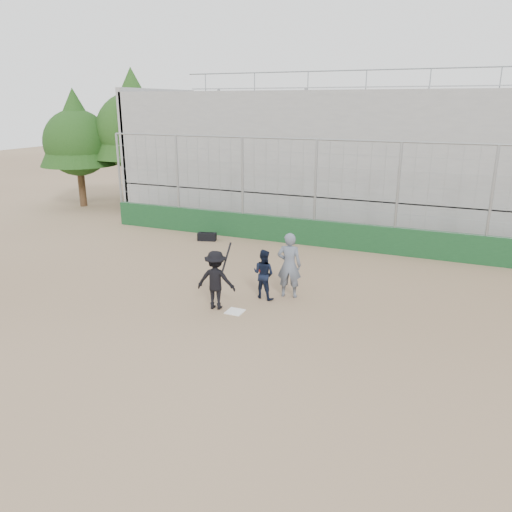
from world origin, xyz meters
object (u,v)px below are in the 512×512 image
at_px(batter_at_plate, 216,280).
at_px(catcher_crouched, 263,282).
at_px(equipment_bag, 207,237).
at_px(umpire, 289,268).

relative_size(batter_at_plate, catcher_crouched, 1.78).
distance_m(batter_at_plate, equipment_bag, 6.92).
bearing_deg(equipment_bag, batter_at_plate, -59.19).
bearing_deg(catcher_crouched, umpire, 33.67).
relative_size(umpire, equipment_bag, 2.14).
height_order(catcher_crouched, equipment_bag, catcher_crouched).
xyz_separation_m(catcher_crouched, umpire, (0.61, 0.40, 0.35)).
distance_m(batter_at_plate, catcher_crouched, 1.48).
bearing_deg(umpire, equipment_bag, -51.31).
xyz_separation_m(catcher_crouched, equipment_bag, (-4.42, 4.77, -0.33)).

